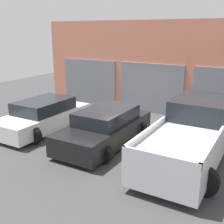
# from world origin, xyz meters

# --- Properties ---
(ground_plane) EXTENTS (28.00, 28.00, 0.00)m
(ground_plane) POSITION_xyz_m (0.00, 0.00, 0.00)
(ground_plane) COLOR #3D3D3F
(shophouse_building) EXTENTS (13.13, 0.68, 4.53)m
(shophouse_building) POSITION_xyz_m (-0.01, 3.28, 2.21)
(shophouse_building) COLOR #D17A5B
(shophouse_building) RESTS_ON ground
(pickup_truck) EXTENTS (2.50, 5.21, 1.82)m
(pickup_truck) POSITION_xyz_m (3.05, -1.42, 0.85)
(pickup_truck) COLOR silver
(pickup_truck) RESTS_ON ground
(sedan_white) EXTENTS (2.20, 4.26, 1.28)m
(sedan_white) POSITION_xyz_m (-3.05, -1.70, 0.60)
(sedan_white) COLOR white
(sedan_white) RESTS_ON ground
(sedan_side) EXTENTS (2.14, 4.32, 1.31)m
(sedan_side) POSITION_xyz_m (0.00, -1.70, 0.62)
(sedan_side) COLOR black
(sedan_side) RESTS_ON ground
(parking_stripe_far_left) EXTENTS (0.12, 2.20, 0.01)m
(parking_stripe_far_left) POSITION_xyz_m (-4.58, -1.73, 0.00)
(parking_stripe_far_left) COLOR gold
(parking_stripe_far_left) RESTS_ON ground
(parking_stripe_left) EXTENTS (0.12, 2.20, 0.01)m
(parking_stripe_left) POSITION_xyz_m (-1.53, -1.73, 0.00)
(parking_stripe_left) COLOR gold
(parking_stripe_left) RESTS_ON ground
(parking_stripe_centre) EXTENTS (0.12, 2.20, 0.01)m
(parking_stripe_centre) POSITION_xyz_m (1.53, -1.73, 0.00)
(parking_stripe_centre) COLOR gold
(parking_stripe_centre) RESTS_ON ground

